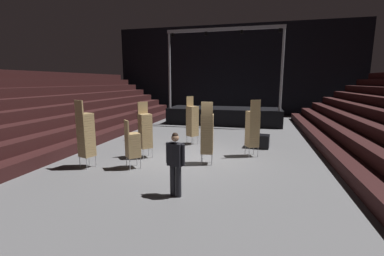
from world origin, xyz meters
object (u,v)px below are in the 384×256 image
Objects in this scene: stage_riser at (224,114)px; chair_stack_mid_left at (145,130)px; chair_stack_mid_right at (192,121)px; chair_stack_mid_centre at (143,123)px; chair_stack_rear_right at (86,134)px; chair_stack_front_right at (132,144)px; man_with_tie at (175,161)px; chair_stack_front_left at (252,128)px; equipment_road_case at (259,141)px; chair_stack_rear_left at (207,133)px.

stage_riser is 9.50m from chair_stack_mid_left.
chair_stack_mid_right is at bearing -96.09° from stage_riser.
chair_stack_rear_right is at bearing 57.15° from chair_stack_mid_centre.
chair_stack_front_right is 0.74× the size of chair_stack_mid_right.
chair_stack_front_left reaches higher than man_with_tie.
chair_stack_front_right is 0.95× the size of chair_stack_mid_centre.
equipment_road_case is at bearing 166.47° from chair_stack_mid_left.
chair_stack_mid_left is 1.24× the size of chair_stack_mid_centre.
stage_riser is 8.75× the size of equipment_road_case.
chair_stack_mid_right is 2.56× the size of equipment_road_case.
stage_riser is at bearing 90.72° from chair_stack_rear_right.
man_with_tie is 2.82m from chair_stack_front_right.
chair_stack_front_right is 0.74× the size of chair_stack_rear_left.
chair_stack_mid_left is at bearing 170.07° from chair_stack_front_left.
chair_stack_mid_centre is (-2.59, 0.06, -0.25)m from chair_stack_mid_right.
chair_stack_mid_centre reaches higher than chair_stack_front_right.
chair_stack_mid_right is 0.96× the size of chair_stack_rear_right.
chair_stack_mid_left is at bearing 12.17° from chair_stack_mid_right.
chair_stack_front_left and chair_stack_mid_right have the same top height.
man_with_tie is at bearing 80.20° from chair_stack_mid_left.
chair_stack_mid_left reaches higher than chair_stack_mid_centre.
man_with_tie is at bearing 90.55° from chair_stack_mid_centre.
chair_stack_mid_left is at bearing -39.17° from man_with_tie.
chair_stack_rear_left is 2.56× the size of equipment_road_case.
stage_riser reaches higher than equipment_road_case.
chair_stack_mid_left reaches higher than equipment_road_case.
equipment_road_case is at bearing 148.89° from chair_stack_mid_centre.
equipment_road_case is at bearing 54.72° from chair_stack_rear_right.
chair_stack_front_left is 4.74m from chair_stack_front_right.
chair_stack_mid_left is 0.96× the size of chair_stack_mid_right.
chair_stack_front_left is 1.35× the size of chair_stack_front_right.
chair_stack_mid_left is 2.47× the size of equipment_road_case.
chair_stack_rear_right reaches higher than man_with_tie.
chair_stack_rear_right reaches higher than chair_stack_front_left.
chair_stack_mid_centre is (-3.59, 5.90, -0.07)m from man_with_tie.
equipment_road_case is (2.14, 5.87, -0.67)m from man_with_tie.
man_with_tie is at bearing -3.70° from chair_stack_rear_right.
chair_stack_front_right is 2.68m from chair_stack_rear_left.
stage_riser is at bearing -149.26° from chair_stack_mid_right.
chair_stack_mid_right reaches higher than chair_stack_mid_left.
chair_stack_mid_right is (-2.86, 1.47, 0.00)m from chair_stack_front_left.
chair_stack_front_left is 0.96× the size of chair_stack_rear_right.
chair_stack_front_right is 5.92m from equipment_road_case.
equipment_road_case is at bearing -94.83° from man_with_tie.
man_with_tie is 0.75× the size of chair_stack_rear_left.
chair_stack_mid_right reaches higher than chair_stack_mid_centre.
chair_stack_front_left reaches higher than chair_stack_mid_centre.
chair_stack_front_left is at bearing 77.34° from chair_stack_front_right.
chair_stack_front_right is 1.90× the size of equipment_road_case.
chair_stack_rear_left is at bearing 37.78° from chair_stack_rear_right.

